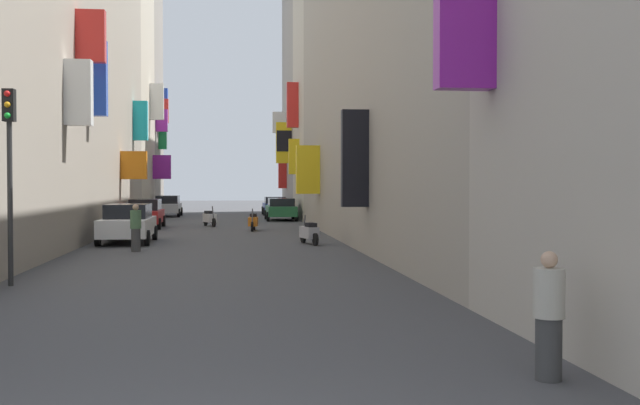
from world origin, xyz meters
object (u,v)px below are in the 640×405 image
(pedestrian_near_left, at_px, (549,316))
(parked_car_silver, at_px, (168,206))
(scooter_white, at_px, (210,218))
(parked_car_white, at_px, (128,223))
(parked_car_blue, at_px, (275,205))
(parked_car_red, at_px, (145,213))
(traffic_light_near_corner, at_px, (9,153))
(parked_car_green, at_px, (281,209))
(scooter_orange, at_px, (253,222))
(pedestrian_crossing, at_px, (136,228))
(scooter_silver, at_px, (309,232))

(pedestrian_near_left, bearing_deg, parked_car_silver, 99.98)
(scooter_white, height_order, pedestrian_near_left, pedestrian_near_left)
(parked_car_white, distance_m, pedestrian_near_left, 23.72)
(parked_car_silver, bearing_deg, parked_car_white, -89.13)
(pedestrian_near_left, bearing_deg, parked_car_blue, 90.53)
(parked_car_blue, bearing_deg, parked_car_red, -116.28)
(parked_car_red, relative_size, traffic_light_near_corner, 0.90)
(parked_car_green, height_order, scooter_orange, parked_car_green)
(pedestrian_crossing, distance_m, pedestrian_near_left, 19.64)
(scooter_orange, bearing_deg, traffic_light_near_corner, -107.33)
(parked_car_blue, distance_m, parked_car_green, 8.25)
(parked_car_green, bearing_deg, parked_car_white, -112.44)
(parked_car_red, height_order, pedestrian_near_left, pedestrian_near_left)
(parked_car_blue, bearing_deg, parked_car_silver, -169.16)
(scooter_silver, xyz_separation_m, pedestrian_near_left, (0.74, -20.75, 0.31))
(pedestrian_crossing, xyz_separation_m, traffic_light_near_corner, (-1.81, -8.72, 2.26))
(parked_car_red, distance_m, scooter_white, 3.58)
(scooter_silver, bearing_deg, scooter_orange, 102.23)
(parked_car_green, distance_m, parked_car_white, 19.20)
(parked_car_blue, distance_m, parked_car_white, 27.03)
(parked_car_silver, relative_size, pedestrian_crossing, 2.65)
(parked_car_red, bearing_deg, parked_car_silver, 89.85)
(scooter_orange, bearing_deg, scooter_silver, -77.77)
(pedestrian_near_left, bearing_deg, parked_car_white, 109.40)
(parked_car_red, distance_m, traffic_light_near_corner, 23.02)
(parked_car_white, xyz_separation_m, pedestrian_near_left, (7.88, -22.38, -0.03))
(parked_car_silver, distance_m, pedestrian_crossing, 28.58)
(parked_car_silver, relative_size, parked_car_white, 0.98)
(parked_car_silver, relative_size, pedestrian_near_left, 2.81)
(parked_car_white, xyz_separation_m, scooter_silver, (7.13, -1.62, -0.34))
(parked_car_blue, distance_m, pedestrian_crossing, 30.78)
(parked_car_green, bearing_deg, scooter_silver, -90.58)
(parked_car_white, xyz_separation_m, traffic_light_near_corner, (-1.01, -12.78, 2.28))
(scooter_silver, bearing_deg, parked_car_green, 89.42)
(parked_car_green, height_order, scooter_white, parked_car_green)
(parked_car_white, height_order, pedestrian_near_left, pedestrian_near_left)
(parked_car_green, distance_m, scooter_orange, 10.77)
(scooter_white, distance_m, pedestrian_crossing, 15.54)
(scooter_white, bearing_deg, traffic_light_near_corner, -99.33)
(pedestrian_near_left, bearing_deg, scooter_silver, 92.05)
(scooter_orange, bearing_deg, parked_car_red, 152.54)
(parked_car_silver, height_order, parked_car_green, parked_car_silver)
(parked_car_blue, height_order, pedestrian_near_left, pedestrian_near_left)
(parked_car_red, xyz_separation_m, scooter_white, (3.36, 1.21, -0.34))
(parked_car_silver, relative_size, traffic_light_near_corner, 0.96)
(scooter_orange, height_order, scooter_white, same)
(parked_car_silver, relative_size, scooter_white, 2.29)
(parked_car_red, distance_m, scooter_orange, 6.36)
(parked_car_silver, bearing_deg, scooter_silver, -73.97)
(scooter_orange, bearing_deg, parked_car_blue, 83.31)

